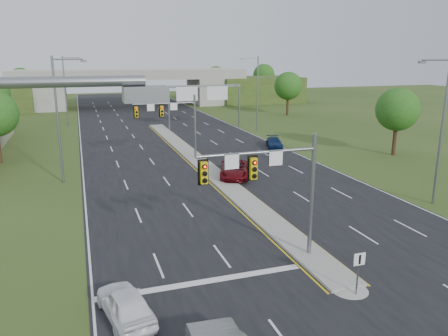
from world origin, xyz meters
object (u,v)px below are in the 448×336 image
at_px(car_far_a, 234,169).
at_px(signal_mast_far, 174,117).
at_px(car_white, 125,304).
at_px(keep_right_sign, 359,267).
at_px(overpass, 132,90).
at_px(car_far_b, 274,143).
at_px(sign_gantry, 204,95).
at_px(signal_mast_near, 275,179).

bearing_deg(car_far_a, signal_mast_far, 135.08).
bearing_deg(car_white, keep_right_sign, 159.95).
height_order(overpass, car_far_a, overpass).
bearing_deg(signal_mast_far, car_far_b, 13.00).
height_order(car_white, car_far_b, car_white).
relative_size(overpass, car_far_b, 18.49).
distance_m(sign_gantry, overpass, 35.75).
bearing_deg(car_white, car_far_b, -136.11).
height_order(signal_mast_far, overpass, overpass).
xyz_separation_m(signal_mast_far, sign_gantry, (8.95, 19.99, 0.51)).
bearing_deg(signal_mast_near, car_far_a, 77.33).
relative_size(signal_mast_near, signal_mast_far, 1.00).
bearing_deg(sign_gantry, signal_mast_far, -114.11).
bearing_deg(signal_mast_near, car_white, -160.65).
bearing_deg(signal_mast_far, keep_right_sign, -85.61).
bearing_deg(keep_right_sign, car_far_a, 85.90).
xyz_separation_m(signal_mast_near, car_far_b, (13.04, 28.01, -4.08)).
relative_size(keep_right_sign, car_far_b, 0.51).
bearing_deg(car_far_b, overpass, 119.58).
distance_m(signal_mast_near, overpass, 80.11).
xyz_separation_m(signal_mast_far, keep_right_sign, (2.26, -29.45, -3.21)).
distance_m(keep_right_sign, car_far_a, 21.39).
bearing_deg(car_far_b, signal_mast_near, -97.08).
xyz_separation_m(signal_mast_near, car_far_a, (3.79, 16.87, -3.94)).
bearing_deg(car_far_a, car_white, -101.23).
xyz_separation_m(signal_mast_near, keep_right_sign, (2.26, -4.45, -3.21)).
xyz_separation_m(signal_mast_far, overpass, (2.26, 55.07, -1.17)).
distance_m(overpass, car_white, 83.67).
xyz_separation_m(signal_mast_far, car_far_b, (13.04, 3.01, -4.08)).
bearing_deg(keep_right_sign, car_white, 171.52).
relative_size(signal_mast_far, car_far_b, 1.62).
relative_size(sign_gantry, car_white, 2.78).
distance_m(signal_mast_far, car_white, 29.35).
distance_m(signal_mast_far, car_far_a, 9.80).
bearing_deg(overpass, car_white, -97.20).
height_order(signal_mast_far, keep_right_sign, signal_mast_far).
distance_m(sign_gantry, car_far_b, 18.06).
bearing_deg(signal_mast_near, car_far_b, 65.04).
bearing_deg(signal_mast_near, signal_mast_far, 90.00).
height_order(sign_gantry, car_far_b, sign_gantry).
xyz_separation_m(keep_right_sign, sign_gantry, (6.68, 49.45, 3.72)).
relative_size(sign_gantry, overpass, 0.14).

